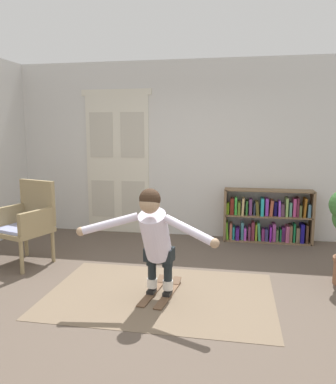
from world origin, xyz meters
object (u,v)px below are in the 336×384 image
wicker_chair (27,220)px  skis_pair (161,292)px  bookshelf (268,219)px  person_skier (155,234)px

wicker_chair → skis_pair: 2.13m
bookshelf → wicker_chair: (-3.23, -1.62, 0.21)m
bookshelf → person_skier: bearing=-117.8°
wicker_chair → person_skier: size_ratio=0.77×
person_skier → bookshelf: bearing=62.2°
wicker_chair → skis_pair: bearing=-18.8°
wicker_chair → bookshelf: bearing=26.7°
bookshelf → person_skier: (-1.30, -2.48, 0.35)m
bookshelf → wicker_chair: 3.62m
bookshelf → skis_pair: size_ratio=1.79×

